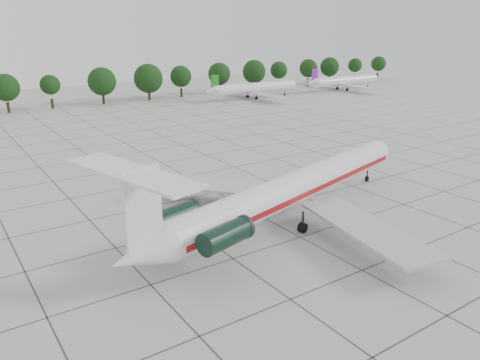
{
  "coord_description": "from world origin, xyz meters",
  "views": [
    {
      "loc": [
        -28.7,
        -39.57,
        19.91
      ],
      "look_at": [
        -0.72,
        1.6,
        3.5
      ],
      "focal_mm": 35.0,
      "sensor_mm": 36.0,
      "label": 1
    }
  ],
  "objects_px": {
    "main_airliner": "(286,191)",
    "bg_airliner_e": "(344,81)",
    "bg_airliner_d": "(254,88)",
    "ground_crew": "(297,183)"
  },
  "relations": [
    {
      "from": "main_airliner",
      "to": "bg_airliner_e",
      "type": "height_order",
      "value": "main_airliner"
    },
    {
      "from": "main_airliner",
      "to": "bg_airliner_d",
      "type": "bearing_deg",
      "value": 41.43
    },
    {
      "from": "ground_crew",
      "to": "bg_airliner_d",
      "type": "xyz_separation_m",
      "value": [
        42.02,
        67.47,
        2.14
      ]
    },
    {
      "from": "ground_crew",
      "to": "bg_airliner_d",
      "type": "distance_m",
      "value": 79.51
    },
    {
      "from": "ground_crew",
      "to": "bg_airliner_e",
      "type": "relative_size",
      "value": 0.05
    },
    {
      "from": "bg_airliner_d",
      "to": "ground_crew",
      "type": "bearing_deg",
      "value": -121.92
    },
    {
      "from": "main_airliner",
      "to": "bg_airliner_e",
      "type": "xyz_separation_m",
      "value": [
        85.72,
        73.86,
        -0.72
      ]
    },
    {
      "from": "ground_crew",
      "to": "bg_airliner_e",
      "type": "height_order",
      "value": "bg_airliner_e"
    },
    {
      "from": "main_airliner",
      "to": "bg_airliner_d",
      "type": "xyz_separation_m",
      "value": [
        50.47,
        75.36,
        -0.72
      ]
    },
    {
      "from": "main_airliner",
      "to": "bg_airliner_d",
      "type": "height_order",
      "value": "main_airliner"
    }
  ]
}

